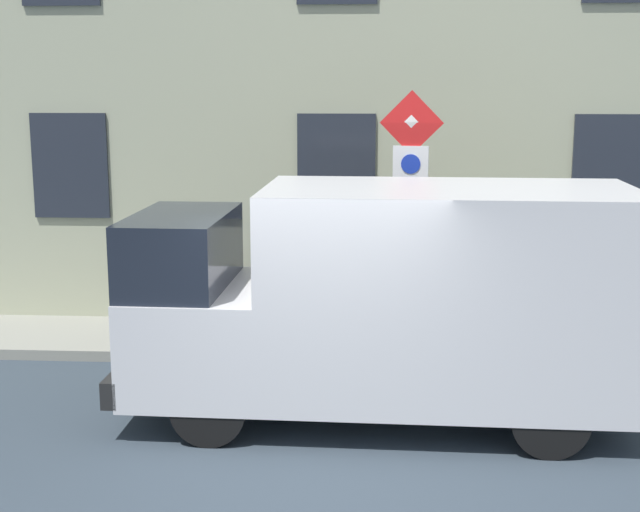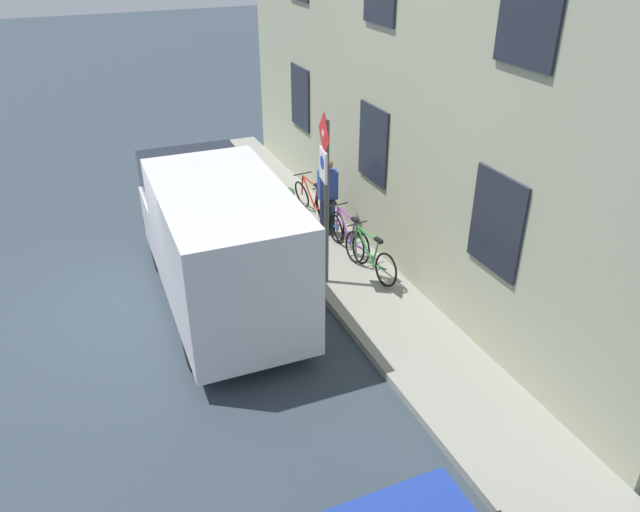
{
  "view_description": "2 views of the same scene",
  "coord_description": "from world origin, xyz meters",
  "px_view_note": "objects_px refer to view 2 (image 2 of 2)",
  "views": [
    {
      "loc": [
        -7.7,
        -0.53,
        3.56
      ],
      "look_at": [
        3.16,
        0.13,
        1.41
      ],
      "focal_mm": 49.66,
      "sensor_mm": 36.0,
      "label": 1
    },
    {
      "loc": [
        -0.78,
        -10.1,
        6.29
      ],
      "look_at": [
        3.03,
        -1.35,
        0.94
      ],
      "focal_mm": 34.25,
      "sensor_mm": 36.0,
      "label": 2
    }
  ],
  "objects_px": {
    "bicycle_green": "(370,256)",
    "bicycle_red": "(312,201)",
    "delivery_van": "(218,239)",
    "bicycle_purple": "(348,235)",
    "litter_bin": "(285,210)",
    "sign_post_stacked": "(325,177)",
    "bicycle_blue": "(329,217)",
    "pedestrian": "(328,195)"
  },
  "relations": [
    {
      "from": "bicycle_green",
      "to": "bicycle_red",
      "type": "bearing_deg",
      "value": -7.26
    },
    {
      "from": "delivery_van",
      "to": "bicycle_purple",
      "type": "bearing_deg",
      "value": -75.89
    },
    {
      "from": "delivery_van",
      "to": "litter_bin",
      "type": "xyz_separation_m",
      "value": [
        2.05,
        2.18,
        -0.74
      ]
    },
    {
      "from": "bicycle_purple",
      "to": "delivery_van",
      "type": "bearing_deg",
      "value": 99.95
    },
    {
      "from": "bicycle_red",
      "to": "litter_bin",
      "type": "distance_m",
      "value": 0.9
    },
    {
      "from": "sign_post_stacked",
      "to": "bicycle_blue",
      "type": "height_order",
      "value": "sign_post_stacked"
    },
    {
      "from": "bicycle_blue",
      "to": "bicycle_red",
      "type": "distance_m",
      "value": 0.96
    },
    {
      "from": "bicycle_red",
      "to": "pedestrian",
      "type": "bearing_deg",
      "value": 170.86
    },
    {
      "from": "delivery_van",
      "to": "bicycle_green",
      "type": "relative_size",
      "value": 3.15
    },
    {
      "from": "bicycle_red",
      "to": "litter_bin",
      "type": "relative_size",
      "value": 1.91
    },
    {
      "from": "bicycle_red",
      "to": "pedestrian",
      "type": "height_order",
      "value": "pedestrian"
    },
    {
      "from": "sign_post_stacked",
      "to": "bicycle_red",
      "type": "relative_size",
      "value": 1.86
    },
    {
      "from": "sign_post_stacked",
      "to": "bicycle_purple",
      "type": "xyz_separation_m",
      "value": [
        0.95,
        0.92,
        -1.78
      ]
    },
    {
      "from": "delivery_van",
      "to": "bicycle_blue",
      "type": "relative_size",
      "value": 3.14
    },
    {
      "from": "pedestrian",
      "to": "litter_bin",
      "type": "distance_m",
      "value": 1.09
    },
    {
      "from": "bicycle_red",
      "to": "delivery_van",
      "type": "bearing_deg",
      "value": 126.18
    },
    {
      "from": "sign_post_stacked",
      "to": "litter_bin",
      "type": "relative_size",
      "value": 3.55
    },
    {
      "from": "bicycle_green",
      "to": "litter_bin",
      "type": "xyz_separation_m",
      "value": [
        -0.81,
        2.49,
        0.08
      ]
    },
    {
      "from": "delivery_van",
      "to": "bicycle_red",
      "type": "relative_size",
      "value": 3.13
    },
    {
      "from": "delivery_van",
      "to": "litter_bin",
      "type": "height_order",
      "value": "delivery_van"
    },
    {
      "from": "bicycle_purple",
      "to": "bicycle_red",
      "type": "xyz_separation_m",
      "value": [
        -0.0,
        1.92,
        0.0
      ]
    },
    {
      "from": "delivery_van",
      "to": "bicycle_purple",
      "type": "xyz_separation_m",
      "value": [
        2.87,
        0.64,
        -0.82
      ]
    },
    {
      "from": "sign_post_stacked",
      "to": "bicycle_blue",
      "type": "xyz_separation_m",
      "value": [
        0.95,
        1.88,
        -1.78
      ]
    },
    {
      "from": "bicycle_green",
      "to": "bicycle_purple",
      "type": "bearing_deg",
      "value": -7.29
    },
    {
      "from": "litter_bin",
      "to": "bicycle_purple",
      "type": "bearing_deg",
      "value": -62.07
    },
    {
      "from": "litter_bin",
      "to": "delivery_van",
      "type": "bearing_deg",
      "value": -133.3
    },
    {
      "from": "bicycle_green",
      "to": "bicycle_red",
      "type": "relative_size",
      "value": 1.0
    },
    {
      "from": "sign_post_stacked",
      "to": "bicycle_red",
      "type": "distance_m",
      "value": 3.48
    },
    {
      "from": "bicycle_purple",
      "to": "bicycle_blue",
      "type": "relative_size",
      "value": 1.0
    },
    {
      "from": "sign_post_stacked",
      "to": "bicycle_purple",
      "type": "bearing_deg",
      "value": 44.08
    },
    {
      "from": "delivery_van",
      "to": "bicycle_green",
      "type": "bearing_deg",
      "value": -94.81
    },
    {
      "from": "sign_post_stacked",
      "to": "delivery_van",
      "type": "distance_m",
      "value": 2.16
    },
    {
      "from": "delivery_van",
      "to": "litter_bin",
      "type": "relative_size",
      "value": 5.98
    },
    {
      "from": "bicycle_purple",
      "to": "litter_bin",
      "type": "height_order",
      "value": "litter_bin"
    },
    {
      "from": "sign_post_stacked",
      "to": "bicycle_green",
      "type": "distance_m",
      "value": 2.02
    },
    {
      "from": "bicycle_green",
      "to": "pedestrian",
      "type": "relative_size",
      "value": 0.99
    },
    {
      "from": "sign_post_stacked",
      "to": "delivery_van",
      "type": "height_order",
      "value": "sign_post_stacked"
    },
    {
      "from": "sign_post_stacked",
      "to": "bicycle_green",
      "type": "relative_size",
      "value": 1.87
    },
    {
      "from": "pedestrian",
      "to": "bicycle_green",
      "type": "bearing_deg",
      "value": 11.48
    },
    {
      "from": "bicycle_purple",
      "to": "litter_bin",
      "type": "distance_m",
      "value": 1.74
    },
    {
      "from": "bicycle_blue",
      "to": "litter_bin",
      "type": "xyz_separation_m",
      "value": [
        -0.82,
        0.58,
        0.08
      ]
    },
    {
      "from": "bicycle_blue",
      "to": "pedestrian",
      "type": "relative_size",
      "value": 1.0
    }
  ]
}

